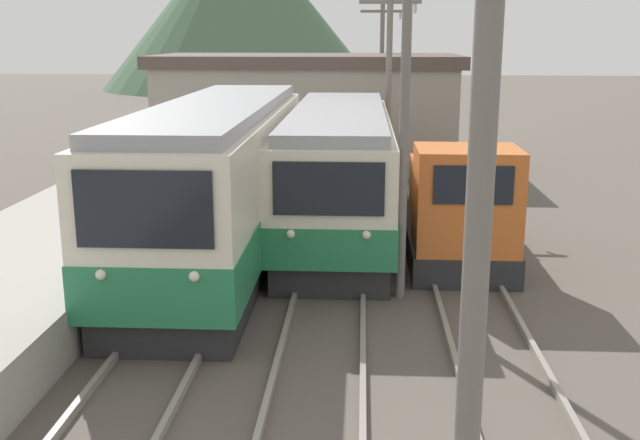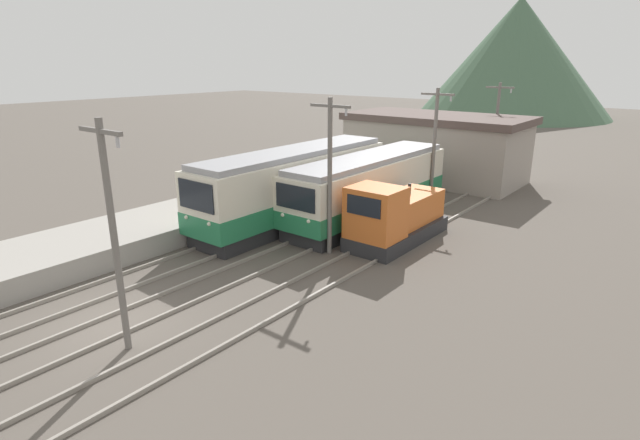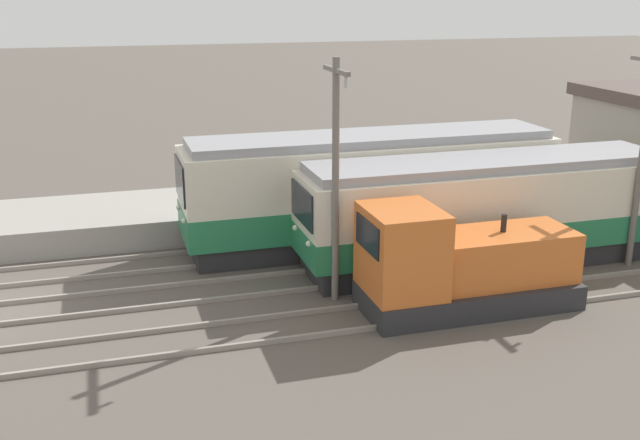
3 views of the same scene
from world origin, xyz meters
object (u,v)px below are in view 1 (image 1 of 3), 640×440
object	(u,v)px
commuter_train_center	(338,175)
catenary_mast_distant	(382,73)
catenary_mast_near	(477,275)
catenary_mast_mid	(405,122)
commuter_train_left	(220,188)
shunting_locomotive	(456,210)
catenary_mast_far	(389,88)

from	to	relation	value
commuter_train_center	catenary_mast_distant	world-z (taller)	catenary_mast_distant
catenary_mast_near	catenary_mast_mid	size ratio (longest dim) A/B	1.00
commuter_train_left	commuter_train_center	xyz separation A→B (m)	(2.80, 2.85, -0.17)
commuter_train_center	shunting_locomotive	bearing A→B (deg)	-38.73
commuter_train_center	catenary_mast_near	world-z (taller)	catenary_mast_near
catenary_mast_far	catenary_mast_near	bearing A→B (deg)	-90.00
commuter_train_left	catenary_mast_mid	distance (m)	5.40
commuter_train_left	catenary_mast_far	xyz separation A→B (m)	(4.31, 7.26, 1.93)
shunting_locomotive	commuter_train_center	bearing A→B (deg)	141.27
shunting_locomotive	catenary_mast_distant	bearing A→B (deg)	95.10
commuter_train_center	catenary_mast_far	distance (m)	5.11
shunting_locomotive	catenary_mast_mid	size ratio (longest dim) A/B	0.89
commuter_train_left	catenary_mast_distant	distance (m)	17.79
shunting_locomotive	catenary_mast_far	bearing A→B (deg)	102.35
commuter_train_center	catenary_mast_distant	bearing A→B (deg)	83.98
catenary_mast_near	catenary_mast_far	distance (m)	19.78
catenary_mast_far	shunting_locomotive	bearing A→B (deg)	-77.65
commuter_train_left	catenary_mast_distant	world-z (taller)	catenary_mast_distant
catenary_mast_mid	catenary_mast_distant	world-z (taller)	same
commuter_train_center	catenary_mast_near	xyz separation A→B (m)	(1.51, -15.37, 2.10)
catenary_mast_distant	catenary_mast_mid	bearing A→B (deg)	-90.00
commuter_train_center	catenary_mast_mid	size ratio (longest dim) A/B	1.79
catenary_mast_near	catenary_mast_distant	bearing A→B (deg)	90.00
catenary_mast_near	catenary_mast_distant	distance (m)	29.66
commuter_train_left	shunting_locomotive	bearing A→B (deg)	4.40
catenary_mast_near	catenary_mast_far	bearing A→B (deg)	90.00
commuter_train_left	catenary_mast_distant	size ratio (longest dim) A/B	1.89
shunting_locomotive	catenary_mast_near	world-z (taller)	catenary_mast_near
commuter_train_left	catenary_mast_near	bearing A→B (deg)	-71.00
commuter_train_left	commuter_train_center	size ratio (longest dim) A/B	1.06
shunting_locomotive	catenary_mast_far	distance (m)	7.42
shunting_locomotive	commuter_train_left	bearing A→B (deg)	-175.60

